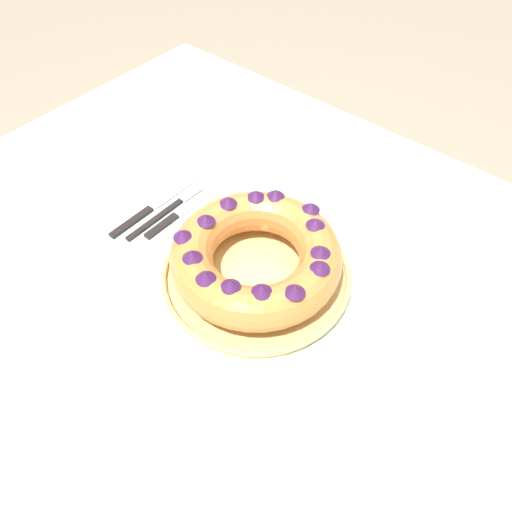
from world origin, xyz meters
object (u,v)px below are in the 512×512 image
bundt_cake (256,255)px  napkin (394,368)px  fork (171,208)px  serving_knife (149,209)px  serving_dish (256,274)px  cake_knife (175,216)px

bundt_cake → napkin: (0.30, -0.00, -0.06)m
fork → serving_knife: size_ratio=0.87×
serving_dish → fork: (-0.26, 0.03, -0.01)m
cake_knife → napkin: (0.53, -0.02, -0.00)m
cake_knife → napkin: size_ratio=1.13×
serving_dish → napkin: bearing=-0.1°
serving_dish → cake_knife: (-0.24, 0.02, -0.01)m
serving_knife → napkin: size_ratio=1.46×
serving_knife → cake_knife: 0.06m
serving_dish → serving_knife: bearing=-179.1°
bundt_cake → serving_knife: size_ratio=1.29×
cake_knife → serving_knife: bearing=-159.5°
bundt_cake → fork: bundt_cake is taller
serving_knife → napkin: (0.59, 0.00, -0.00)m
bundt_cake → cake_knife: bundt_cake is taller
serving_knife → cake_knife: size_ratio=1.30×
fork → cake_knife: cake_knife is taller
cake_knife → napkin: cake_knife is taller
napkin → serving_dish: bearing=179.9°
fork → bundt_cake: bearing=-1.1°
bundt_cake → cake_knife: 0.24m
fork → serving_knife: 0.05m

